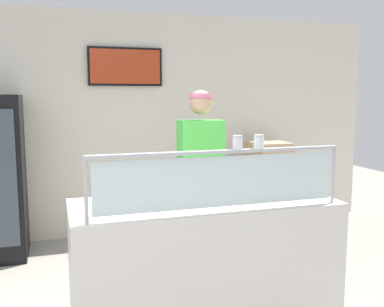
{
  "coord_description": "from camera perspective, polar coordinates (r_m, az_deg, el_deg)",
  "views": [
    {
      "loc": [
        -0.07,
        -2.52,
        1.72
      ],
      "look_at": [
        0.88,
        0.42,
        1.3
      ],
      "focal_mm": 40.56,
      "sensor_mm": 36.0,
      "label": 1
    }
  ],
  "objects": [
    {
      "name": "serving_counter",
      "position": [
        3.32,
        1.59,
        -14.26
      ],
      "size": [
        1.91,
        0.77,
        0.95
      ],
      "primitive_type": "cube",
      "color": "silver",
      "rests_on": "ground"
    },
    {
      "name": "pizza_tray",
      "position": [
        3.33,
        3.99,
        -5.32
      ],
      "size": [
        0.49,
        0.49,
        0.04
      ],
      "color": "#9EA0A8",
      "rests_on": "serving_counter"
    },
    {
      "name": "sneeze_guard",
      "position": [
        2.82,
        3.82,
        -2.55
      ],
      "size": [
        1.74,
        0.06,
        0.41
      ],
      "color": "#B2B5BC",
      "rests_on": "serving_counter"
    },
    {
      "name": "pizza_box_stack",
      "position": [
        5.51,
        10.12,
        0.1
      ],
      "size": [
        0.46,
        0.46,
        0.27
      ],
      "color": "tan",
      "rests_on": "prep_shelf"
    },
    {
      "name": "worker_figure",
      "position": [
        3.83,
        1.22,
        -3.01
      ],
      "size": [
        0.41,
        0.5,
        1.76
      ],
      "color": "#23232D",
      "rests_on": "ground"
    },
    {
      "name": "shop_rear_unit",
      "position": [
        5.42,
        -6.86,
        3.86
      ],
      "size": [
        6.31,
        0.13,
        2.7
      ],
      "color": "silver",
      "rests_on": "ground"
    },
    {
      "name": "ground_plane",
      "position": [
        4.05,
        -1.46,
        -17.4
      ],
      "size": [
        12.0,
        12.0,
        0.0
      ],
      "primitive_type": "plane",
      "color": "gray",
      "rests_on": "ground"
    },
    {
      "name": "pepper_flake_shaker",
      "position": [
        2.9,
        8.78,
        1.43
      ],
      "size": [
        0.07,
        0.07,
        0.09
      ],
      "color": "white",
      "rests_on": "sneeze_guard"
    },
    {
      "name": "prep_shelf",
      "position": [
        5.61,
        10.0,
        -5.66
      ],
      "size": [
        0.7,
        0.55,
        0.87
      ],
      "primitive_type": "cube",
      "color": "#B7BABF",
      "rests_on": "ground"
    },
    {
      "name": "parmesan_shaker",
      "position": [
        2.84,
        6.01,
        1.35
      ],
      "size": [
        0.06,
        0.06,
        0.09
      ],
      "color": "white",
      "rests_on": "sneeze_guard"
    },
    {
      "name": "pizza_server",
      "position": [
        3.32,
        4.84,
        -4.97
      ],
      "size": [
        0.15,
        0.29,
        0.01
      ],
      "primitive_type": "cube",
      "rotation": [
        0.0,
        0.0,
        0.3
      ],
      "color": "#ADAFB7",
      "rests_on": "pizza_tray"
    }
  ]
}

